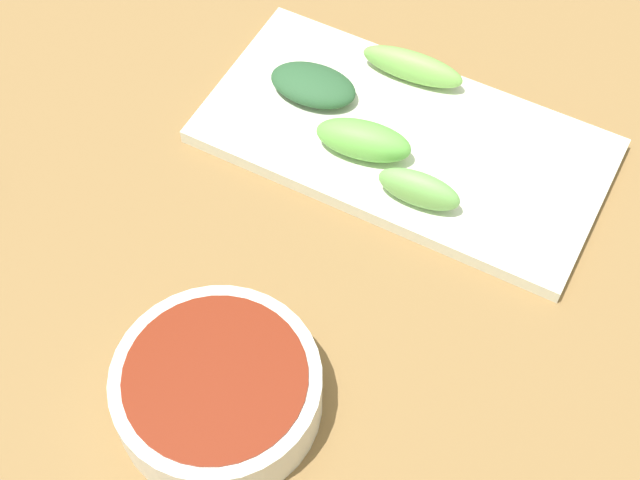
# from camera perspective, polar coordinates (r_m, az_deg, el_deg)

# --- Properties ---
(tabletop) EXTENTS (2.10, 2.10, 0.02)m
(tabletop) POSITION_cam_1_polar(r_m,az_deg,el_deg) (0.70, -0.78, -0.97)
(tabletop) COLOR olive
(tabletop) RESTS_ON ground
(sauce_bowl) EXTENTS (0.13, 0.13, 0.04)m
(sauce_bowl) POSITION_cam_1_polar(r_m,az_deg,el_deg) (0.62, -6.08, -8.76)
(sauce_bowl) COLOR silver
(sauce_bowl) RESTS_ON tabletop
(serving_plate) EXTENTS (0.15, 0.31, 0.01)m
(serving_plate) POSITION_cam_1_polar(r_m,az_deg,el_deg) (0.74, 5.00, 5.87)
(serving_plate) COLOR silver
(serving_plate) RESTS_ON tabletop
(broccoli_stalk_0) EXTENTS (0.03, 0.06, 0.03)m
(broccoli_stalk_0) POSITION_cam_1_polar(r_m,az_deg,el_deg) (0.69, 5.87, 3.01)
(broccoli_stalk_0) COLOR #6FB455
(broccoli_stalk_0) RESTS_ON serving_plate
(broccoli_leafy_1) EXTENTS (0.05, 0.07, 0.02)m
(broccoli_leafy_1) POSITION_cam_1_polar(r_m,az_deg,el_deg) (0.76, -0.41, 9.16)
(broccoli_leafy_1) COLOR #2A5531
(broccoli_leafy_1) RESTS_ON serving_plate
(broccoli_stalk_2) EXTENTS (0.03, 0.08, 0.03)m
(broccoli_stalk_2) POSITION_cam_1_polar(r_m,az_deg,el_deg) (0.77, 5.59, 10.13)
(broccoli_stalk_2) COLOR #78B750
(broccoli_stalk_2) RESTS_ON serving_plate
(broccoli_stalk_3) EXTENTS (0.04, 0.08, 0.03)m
(broccoli_stalk_3) POSITION_cam_1_polar(r_m,az_deg,el_deg) (0.72, 2.62, 5.91)
(broccoli_stalk_3) COLOR #64B548
(broccoli_stalk_3) RESTS_ON serving_plate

